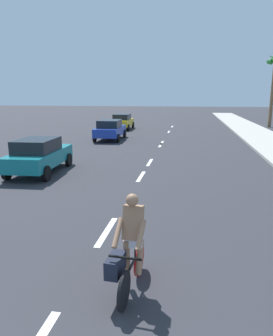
{
  "coord_description": "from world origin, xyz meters",
  "views": [
    {
      "loc": [
        2.04,
        -0.47,
        3.45
      ],
      "look_at": [
        0.33,
        9.37,
        1.1
      ],
      "focal_mm": 33.17,
      "sensor_mm": 36.0,
      "label": 1
    }
  ],
  "objects_px": {
    "parked_car_teal": "(39,155)",
    "parked_car_blue": "(110,129)",
    "parked_car_yellow": "(122,121)",
    "cyclist": "(129,248)"
  },
  "relations": [
    {
      "from": "parked_car_teal",
      "to": "parked_car_blue",
      "type": "bearing_deg",
      "value": 84.5
    },
    {
      "from": "parked_car_teal",
      "to": "parked_car_yellow",
      "type": "distance_m",
      "value": 18.82
    },
    {
      "from": "parked_car_teal",
      "to": "parked_car_yellow",
      "type": "xyz_separation_m",
      "value": [
        -0.28,
        18.82,
        0.0
      ]
    },
    {
      "from": "parked_car_blue",
      "to": "parked_car_yellow",
      "type": "bearing_deg",
      "value": 92.99
    },
    {
      "from": "parked_car_yellow",
      "to": "cyclist",
      "type": "bearing_deg",
      "value": -78.39
    },
    {
      "from": "parked_car_teal",
      "to": "parked_car_yellow",
      "type": "bearing_deg",
      "value": 87.68
    },
    {
      "from": "cyclist",
      "to": "parked_car_yellow",
      "type": "distance_m",
      "value": 27.41
    },
    {
      "from": "cyclist",
      "to": "parked_car_yellow",
      "type": "relative_size",
      "value": 0.44
    },
    {
      "from": "cyclist",
      "to": "parked_car_teal",
      "type": "distance_m",
      "value": 9.77
    },
    {
      "from": "parked_car_blue",
      "to": "parked_car_yellow",
      "type": "height_order",
      "value": "same"
    }
  ]
}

